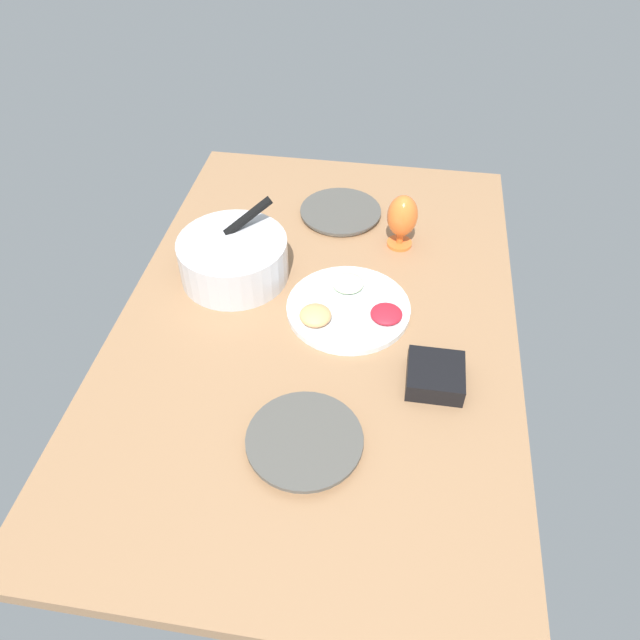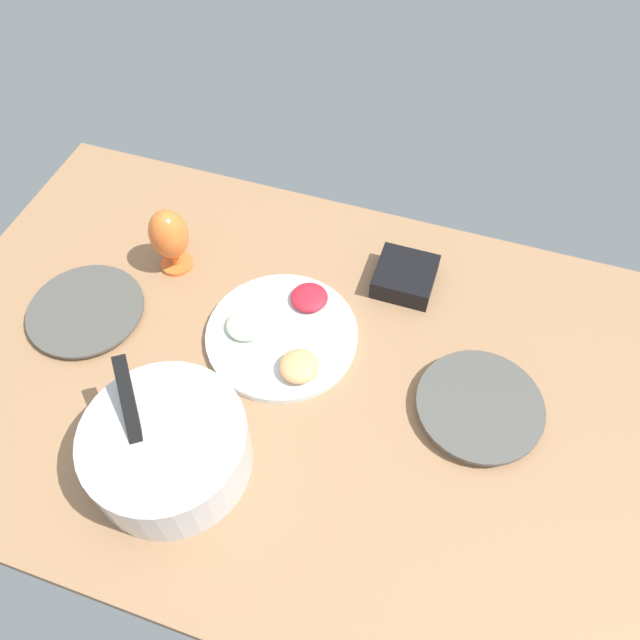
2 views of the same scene
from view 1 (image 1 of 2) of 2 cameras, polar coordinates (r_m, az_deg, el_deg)
ground_plane at (r=161.92cm, az=-0.24°, el=-0.16°), size 160.00×104.00×4.00cm
dinner_plate_left at (r=133.44cm, az=-1.46°, el=-11.36°), size 25.49×25.49×2.80cm
dinner_plate_right at (r=196.13cm, az=1.86°, el=10.10°), size 25.74×25.74×1.95cm
mixing_bowl at (r=170.54cm, az=-8.15°, el=5.87°), size 30.23×30.23×19.44cm
fruit_platter at (r=161.07cm, az=2.62°, el=1.19°), size 33.02×33.02×5.42cm
hurricane_glass_orange at (r=179.80cm, az=7.74°, el=9.53°), size 8.90×8.90×16.88cm
square_bowl_black at (r=145.51cm, az=10.80°, el=-5.08°), size 13.33×13.33×5.13cm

